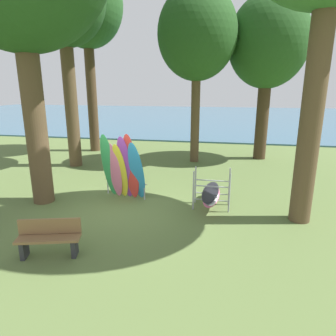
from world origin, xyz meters
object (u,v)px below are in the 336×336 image
tree_mid_behind (86,7)px  tree_far_left_back (268,43)px  leaning_board_pile (123,169)px  tree_far_right_back (197,35)px  park_bench (49,237)px  board_storage_rack (211,193)px

tree_mid_behind → tree_far_left_back: size_ratio=1.27×
tree_far_left_back → leaning_board_pile: (-5.18, -7.13, -4.73)m
tree_far_right_back → park_bench: tree_far_right_back is taller
park_bench → tree_far_left_back: bearing=62.6°
leaning_board_pile → board_storage_rack: 3.05m
tree_mid_behind → tree_far_left_back: tree_mid_behind is taller
board_storage_rack → tree_mid_behind: bearing=134.2°
tree_far_right_back → park_bench: (-2.28, -9.58, -5.62)m
leaning_board_pile → park_bench: 3.83m
tree_far_left_back → board_storage_rack: tree_far_left_back is taller
tree_far_left_back → tree_far_right_back: 3.62m
tree_far_left_back → tree_mid_behind: bearing=178.4°
tree_far_right_back → leaning_board_pile: 7.90m
tree_far_left_back → leaning_board_pile: bearing=-126.0°
tree_far_left_back → tree_far_right_back: (-3.37, -1.31, 0.28)m
tree_far_right_back → board_storage_rack: tree_far_right_back is taller
tree_far_left_back → board_storage_rack: size_ratio=3.84×
tree_far_left_back → park_bench: (-5.65, -10.88, -5.34)m
tree_mid_behind → leaning_board_pile: (4.36, -7.39, -6.83)m
leaning_board_pile → park_bench: size_ratio=1.58×
tree_far_right_back → board_storage_rack: size_ratio=3.90×
leaning_board_pile → park_bench: leaning_board_pile is taller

